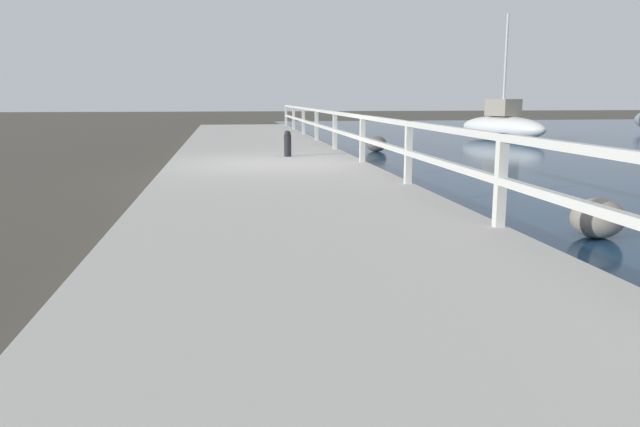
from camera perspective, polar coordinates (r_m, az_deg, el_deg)
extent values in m
plane|color=#4C473D|center=(12.49, -4.70, 3.09)|extent=(120.00, 120.00, 0.00)
cube|color=beige|center=(12.47, -4.71, 3.83)|extent=(4.00, 36.00, 0.33)
cube|color=silver|center=(6.53, 16.19, 2.90)|extent=(0.10, 0.10, 0.95)
cube|color=silver|center=(9.55, 8.09, 5.53)|extent=(0.10, 0.10, 0.95)
cube|color=silver|center=(12.68, 3.90, 6.84)|extent=(0.10, 0.10, 0.95)
cube|color=silver|center=(15.85, 1.37, 7.62)|extent=(0.10, 0.10, 0.95)
cube|color=silver|center=(19.05, -0.32, 8.12)|extent=(0.10, 0.10, 0.95)
cube|color=silver|center=(22.26, -1.52, 8.48)|extent=(0.10, 0.10, 0.95)
cube|color=silver|center=(25.47, -2.43, 8.74)|extent=(0.10, 0.10, 0.95)
cube|color=silver|center=(28.70, -3.13, 8.95)|extent=(0.10, 0.10, 0.95)
cube|color=silver|center=(12.66, 3.92, 8.80)|extent=(0.09, 32.50, 0.08)
cube|color=silver|center=(12.68, 3.90, 6.84)|extent=(0.09, 32.50, 0.08)
ellipsoid|color=gray|center=(7.96, 24.04, -0.39)|extent=(0.63, 0.57, 0.47)
ellipsoid|color=#666056|center=(18.98, 5.17, 6.37)|extent=(0.63, 0.57, 0.47)
cylinder|color=black|center=(13.92, -2.97, 6.21)|extent=(0.16, 0.16, 0.47)
sphere|color=black|center=(13.90, -2.98, 7.30)|extent=(0.14, 0.14, 0.14)
ellipsoid|color=white|center=(25.17, 16.32, 7.53)|extent=(2.58, 4.39, 0.90)
cube|color=#9E937F|center=(25.15, 16.41, 9.28)|extent=(1.18, 1.32, 0.64)
cylinder|color=silver|center=(25.17, 16.60, 12.84)|extent=(0.09, 0.09, 3.76)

